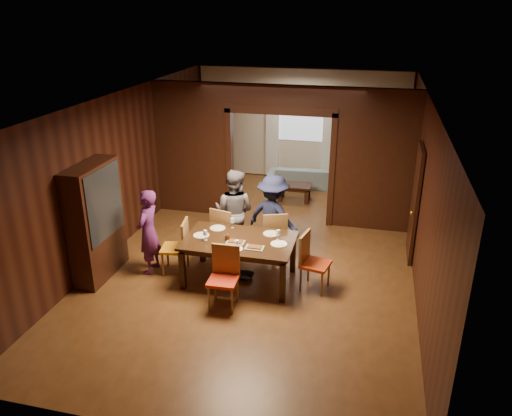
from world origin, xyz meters
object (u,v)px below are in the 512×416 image
(person_purple, at_px, (148,232))
(chair_far_l, at_px, (227,231))
(coffee_table, at_px, (294,192))
(hutch, at_px, (96,222))
(chair_right, at_px, (316,262))
(sofa, at_px, (303,176))
(chair_left, at_px, (174,247))
(dining_table, at_px, (239,260))
(chair_far_r, at_px, (273,235))
(chair_near, at_px, (223,279))
(person_navy, at_px, (273,217))
(person_grey, at_px, (234,212))

(person_purple, relative_size, chair_far_l, 1.56)
(coffee_table, bearing_deg, hutch, -121.84)
(chair_far_l, bearing_deg, chair_right, 169.68)
(coffee_table, bearing_deg, sofa, 87.87)
(person_purple, xyz_separation_m, chair_right, (2.88, 0.09, -0.27))
(person_purple, distance_m, chair_left, 0.51)
(chair_left, bearing_deg, dining_table, 79.65)
(chair_right, height_order, chair_far_l, same)
(dining_table, xyz_separation_m, coffee_table, (0.28, 3.91, -0.18))
(coffee_table, bearing_deg, chair_far_r, -87.80)
(chair_near, bearing_deg, chair_left, 141.28)
(person_navy, bearing_deg, chair_far_r, 127.76)
(dining_table, distance_m, chair_far_l, 0.97)
(chair_right, xyz_separation_m, chair_far_l, (-1.76, 0.82, 0.00))
(sofa, relative_size, chair_near, 1.84)
(person_grey, xyz_separation_m, chair_near, (0.34, -1.85, -0.33))
(person_grey, bearing_deg, sofa, -92.48)
(chair_far_r, bearing_deg, chair_far_l, -16.94)
(chair_far_r, distance_m, hutch, 3.10)
(person_purple, height_order, chair_far_r, person_purple)
(person_navy, xyz_separation_m, chair_right, (0.91, -0.97, -0.31))
(chair_far_l, height_order, chair_far_r, same)
(coffee_table, height_order, chair_near, chair_near)
(sofa, relative_size, dining_table, 0.98)
(person_purple, distance_m, sofa, 5.42)
(chair_left, distance_m, hutch, 1.37)
(person_navy, relative_size, chair_near, 1.63)
(person_grey, height_order, chair_near, person_grey)
(sofa, relative_size, hutch, 0.89)
(coffee_table, distance_m, chair_right, 4.03)
(person_purple, xyz_separation_m, chair_far_l, (1.12, 0.91, -0.27))
(hutch, bearing_deg, chair_left, 18.03)
(chair_near, bearing_deg, sofa, 84.35)
(person_navy, xyz_separation_m, chair_far_r, (0.03, -0.10, -0.31))
(person_grey, distance_m, dining_table, 1.17)
(person_grey, xyz_separation_m, chair_far_r, (0.78, -0.13, -0.33))
(dining_table, bearing_deg, chair_right, 0.86)
(coffee_table, bearing_deg, chair_far_l, -103.89)
(chair_left, bearing_deg, hutch, -81.62)
(dining_table, relative_size, chair_near, 1.89)
(person_grey, relative_size, chair_far_l, 1.67)
(person_purple, xyz_separation_m, chair_far_r, (2.00, 0.96, -0.27))
(person_purple, bearing_deg, hutch, -66.39)
(chair_right, height_order, hutch, hutch)
(chair_left, bearing_deg, coffee_table, 149.89)
(chair_far_l, height_order, hutch, hutch)
(person_purple, bearing_deg, dining_table, 94.74)
(sofa, bearing_deg, chair_far_r, 87.03)
(person_purple, relative_size, coffee_table, 1.89)
(person_navy, height_order, chair_far_r, person_navy)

